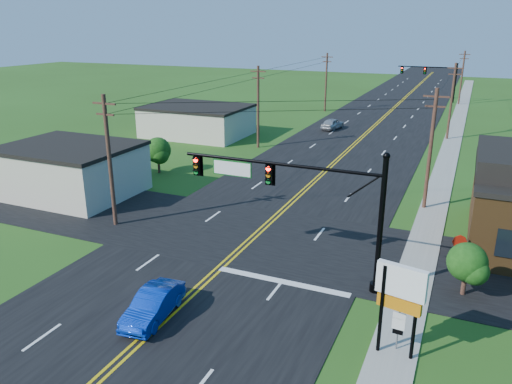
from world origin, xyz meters
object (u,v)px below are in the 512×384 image
at_px(signal_mast_main, 296,194).
at_px(blue_car, 153,305).
at_px(signal_mast_far, 430,75).
at_px(route_sign, 398,325).
at_px(stop_sign, 459,245).

bearing_deg(signal_mast_main, blue_car, -125.01).
bearing_deg(signal_mast_main, signal_mast_far, 89.92).
bearing_deg(route_sign, signal_mast_far, 98.08).
xyz_separation_m(blue_car, stop_sign, (12.87, 10.75, 0.92)).
bearing_deg(blue_car, route_sign, 4.43).
distance_m(signal_mast_far, blue_car, 78.91).
bearing_deg(blue_car, signal_mast_main, 48.79).
bearing_deg(stop_sign, signal_mast_far, 78.84).
height_order(route_sign, stop_sign, stop_sign).
xyz_separation_m(signal_mast_main, route_sign, (6.23, -4.63, -3.50)).
height_order(blue_car, stop_sign, stop_sign).
relative_size(signal_mast_far, route_sign, 5.11).
relative_size(blue_car, stop_sign, 1.86).
distance_m(route_sign, stop_sign, 8.93).
distance_m(signal_mast_main, stop_sign, 9.68).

